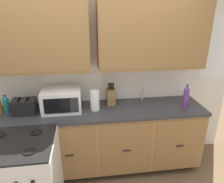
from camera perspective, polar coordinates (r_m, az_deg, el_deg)
ground_plane at (r=3.04m, az=-3.46°, el=-23.47°), size 8.00×8.00×0.00m
wall_unit at (r=2.69m, az=-5.06°, el=11.41°), size 4.02×0.40×2.57m
counter_run at (r=2.96m, az=-4.10°, el=-12.78°), size 2.85×0.64×0.94m
stove_range at (r=2.57m, az=-23.33°, el=-21.30°), size 0.76×0.68×0.95m
microwave at (r=2.73m, az=-13.45°, el=-2.20°), size 0.48×0.37×0.28m
toaster at (r=2.80m, az=-22.65°, el=-3.79°), size 0.28×0.18×0.19m
knife_block at (r=2.83m, az=-0.30°, el=-1.30°), size 0.11×0.14×0.31m
sink_faucet at (r=2.99m, az=8.26°, el=-0.56°), size 0.02×0.02×0.20m
paper_towel_roll at (r=2.67m, az=-4.66°, el=-2.42°), size 0.12×0.12×0.26m
bottle_violet at (r=2.88m, az=19.44°, el=-1.32°), size 0.07×0.07×0.32m
bottle_teal at (r=2.91m, az=-26.76°, el=-3.07°), size 0.07×0.07×0.24m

